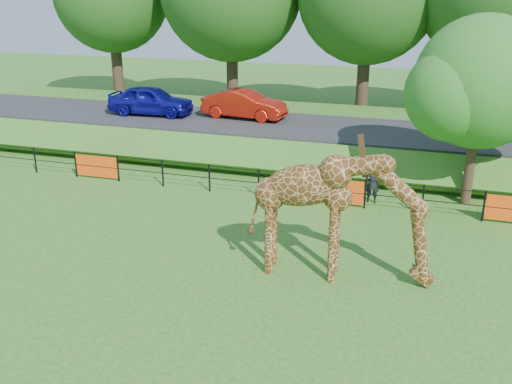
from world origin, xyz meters
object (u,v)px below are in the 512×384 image
Objects in this scene: car_blue at (151,100)px; giraffe at (341,216)px; car_red at (244,104)px; visitor at (372,184)px; tree_east at (483,88)px.

giraffe is at bearing -137.79° from car_blue.
giraffe reaches higher than car_red.
giraffe is at bearing -145.01° from car_red.
car_red reaches higher than visitor.
tree_east reaches higher than visitor.
tree_east is at bearing -110.19° from car_red.
visitor is at bearing -164.84° from tree_east.
giraffe is 3.60× the size of visitor.
tree_east is at bearing -169.84° from visitor.
car_blue is at bearing -29.60° from visitor.
giraffe is 1.20× the size of car_blue.
giraffe reaches higher than car_blue.
tree_east is (10.38, -5.04, 2.18)m from car_red.
tree_east is at bearing -109.26° from car_blue.
car_blue is 3.00× the size of visitor.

